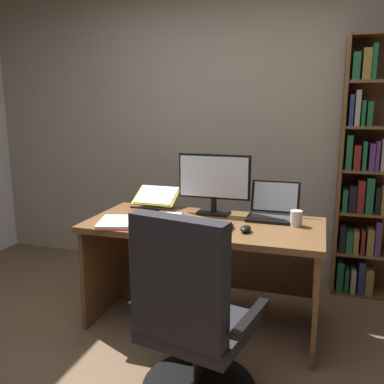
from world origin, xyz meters
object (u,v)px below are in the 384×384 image
(keyboard, at_px, (199,226))
(office_chair, at_px, (191,327))
(bookshelf, at_px, (379,178))
(monitor, at_px, (214,183))
(laptop, at_px, (273,211))
(pen, at_px, (172,216))
(notepad, at_px, (169,217))
(desk, at_px, (207,247))
(computer_mouse, at_px, (246,229))
(coffee_mug, at_px, (296,218))
(open_binder, at_px, (132,222))
(reading_stand_with_book, at_px, (156,197))

(keyboard, bearing_deg, office_chair, -76.77)
(bookshelf, relative_size, monitor, 3.87)
(laptop, bearing_deg, pen, -163.14)
(bookshelf, height_order, keyboard, bookshelf)
(laptop, height_order, pen, laptop)
(keyboard, height_order, notepad, keyboard)
(desk, distance_m, laptop, 0.53)
(bookshelf, height_order, pen, bookshelf)
(office_chair, height_order, computer_mouse, office_chair)
(bookshelf, distance_m, office_chair, 2.01)
(office_chair, xyz_separation_m, coffee_mug, (0.43, 0.89, 0.36))
(bookshelf, distance_m, pen, 1.64)
(desk, xyz_separation_m, office_chair, (0.16, -0.87, -0.10))
(open_binder, height_order, notepad, open_binder)
(office_chair, xyz_separation_m, reading_stand_with_book, (-0.63, 1.10, 0.38))
(office_chair, bearing_deg, pen, 127.39)
(office_chair, xyz_separation_m, notepad, (-0.42, 0.83, 0.31))
(monitor, bearing_deg, desk, -91.73)
(laptop, distance_m, keyboard, 0.57)
(notepad, xyz_separation_m, coffee_mug, (0.85, 0.06, 0.05))
(keyboard, bearing_deg, desk, 91.35)
(computer_mouse, bearing_deg, laptop, 72.05)
(monitor, distance_m, computer_mouse, 0.52)
(notepad, height_order, pen, pen)
(desk, xyz_separation_m, notepad, (-0.26, -0.03, 0.21))
(desk, relative_size, open_binder, 3.09)
(bookshelf, bearing_deg, open_binder, -146.39)
(open_binder, xyz_separation_m, notepad, (0.18, 0.23, -0.01))
(bookshelf, distance_m, reading_stand_with_book, 1.73)
(laptop, bearing_deg, office_chair, -104.51)
(laptop, bearing_deg, bookshelf, 40.92)
(open_binder, bearing_deg, office_chair, -61.34)
(open_binder, bearing_deg, coffee_mug, -0.57)
(laptop, bearing_deg, keyboard, -138.12)
(monitor, bearing_deg, open_binder, -136.31)
(reading_stand_with_book, height_order, coffee_mug, reading_stand_with_book)
(office_chair, xyz_separation_m, laptop, (0.27, 1.04, 0.36))
(coffee_mug, bearing_deg, notepad, -176.15)
(desk, xyz_separation_m, pen, (-0.24, -0.03, 0.22))
(notepad, relative_size, coffee_mug, 2.10)
(bookshelf, relative_size, pen, 14.37)
(bookshelf, xyz_separation_m, pen, (-1.40, -0.84, -0.20))
(keyboard, height_order, pen, keyboard)
(notepad, bearing_deg, coffee_mug, 3.85)
(keyboard, bearing_deg, bookshelf, 41.28)
(reading_stand_with_book, xyz_separation_m, coffee_mug, (1.06, -0.21, -0.02))
(office_chair, distance_m, pen, 0.98)
(office_chair, height_order, monitor, monitor)
(laptop, relative_size, notepad, 1.60)
(keyboard, bearing_deg, coffee_mug, 21.72)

